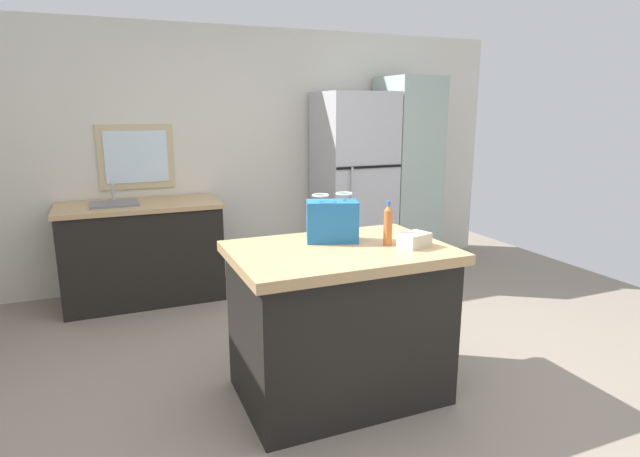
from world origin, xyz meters
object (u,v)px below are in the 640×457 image
Objects in this scene: refrigerator at (353,185)px; shopping_bag at (332,221)px; small_box at (414,240)px; bottle at (388,225)px; tall_cabinet at (406,175)px; kitchen_island at (339,322)px.

refrigerator is 2.31m from shopping_bag.
small_box is (-0.75, -2.31, 0.03)m from refrigerator.
refrigerator is at bearing 68.53° from bottle.
refrigerator is 0.92× the size of tall_cabinet.
bottle reaches higher than kitchen_island.
tall_cabinet is 7.68× the size of bottle.
shopping_bag is 2.04× the size of small_box.
kitchen_island is at bearing 167.74° from bottle.
refrigerator is at bearing 60.48° from shopping_bag.
kitchen_island is at bearing -129.75° from tall_cabinet.
tall_cabinet is at bearing 59.04° from small_box.
kitchen_island is 0.65m from bottle.
refrigerator reaches higher than small_box.
tall_cabinet is (0.64, 0.00, 0.08)m from refrigerator.
kitchen_island is at bearing 159.72° from small_box.
bottle is at bearing -39.17° from shopping_bag.
shopping_bag is (-1.78, -2.01, 0.04)m from tall_cabinet.
refrigerator is 0.65m from tall_cabinet.
refrigerator is 2.39m from bottle.
bottle is at bearing -111.47° from refrigerator.
shopping_bag is (0.02, 0.15, 0.59)m from kitchen_island.
small_box is at bearing -35.18° from bottle.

